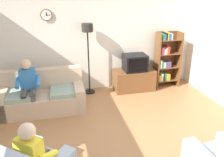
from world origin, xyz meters
TOP-DOWN VIEW (x-y plane):
  - ground_plane at (0.00, 0.00)m, footprint 12.00×12.00m
  - back_wall_assembly at (-0.00, 2.66)m, footprint 6.20×0.17m
  - couch at (-1.37, 1.68)m, footprint 1.91×0.90m
  - tv_stand at (1.05, 2.25)m, footprint 1.10×0.56m
  - tv at (1.05, 2.23)m, footprint 0.60×0.49m
  - bookshelf at (1.99, 2.32)m, footprint 0.68×0.36m
  - floor_lamp at (-0.17, 2.35)m, footprint 0.28×0.28m
  - person_on_couch at (-1.62, 1.57)m, footprint 0.51×0.54m
  - person_in_left_armchair at (-1.35, -0.69)m, footprint 0.63×0.64m

SIDE VIEW (x-z plane):
  - ground_plane at x=0.00m, z-range 0.00..0.00m
  - tv_stand at x=1.05m, z-range 0.00..0.57m
  - couch at x=-1.37m, z-range -0.14..0.76m
  - person_in_left_armchair at x=-1.35m, z-range 0.04..1.16m
  - person_on_couch at x=-1.62m, z-range 0.08..1.32m
  - tv at x=1.05m, z-range 0.57..1.01m
  - bookshelf at x=1.99m, z-range 0.01..1.59m
  - back_wall_assembly at x=0.00m, z-range 0.00..2.70m
  - floor_lamp at x=-0.17m, z-range 0.53..2.38m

